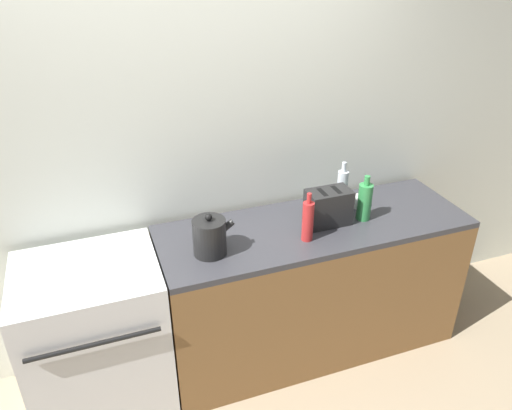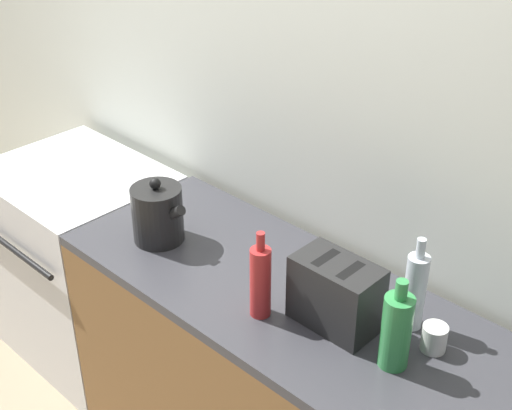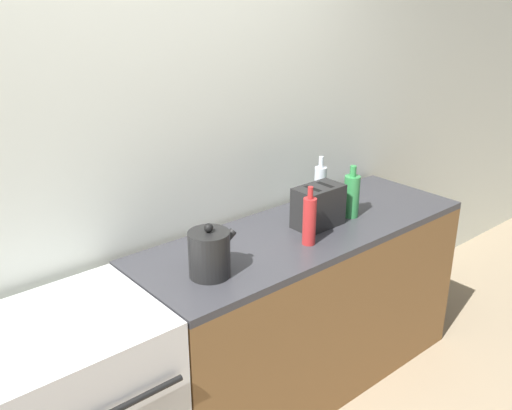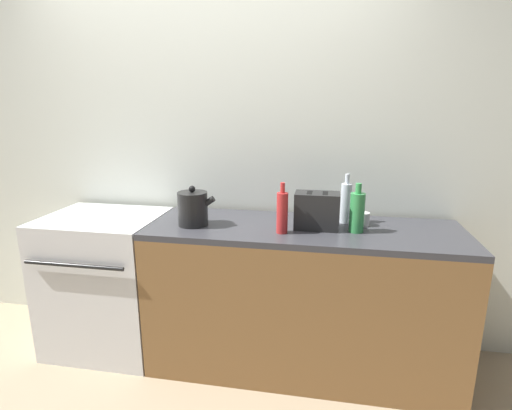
# 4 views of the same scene
# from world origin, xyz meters

# --- Properties ---
(wall_back) EXTENTS (8.00, 0.05, 2.60)m
(wall_back) POSITION_xyz_m (0.00, 0.68, 1.30)
(wall_back) COLOR silver
(wall_back) RESTS_ON ground_plane
(counter_block) EXTENTS (1.84, 0.63, 0.91)m
(counter_block) POSITION_xyz_m (0.65, 0.31, 0.46)
(counter_block) COLOR brown
(counter_block) RESTS_ON ground_plane
(kettle) EXTENTS (0.22, 0.18, 0.24)m
(kettle) POSITION_xyz_m (0.01, 0.24, 1.01)
(kettle) COLOR black
(kettle) RESTS_ON counter_block
(toaster) EXTENTS (0.25, 0.15, 0.21)m
(toaster) POSITION_xyz_m (0.72, 0.30, 1.02)
(toaster) COLOR black
(toaster) RESTS_ON counter_block
(bottle_red) EXTENTS (0.06, 0.06, 0.29)m
(bottle_red) POSITION_xyz_m (0.54, 0.18, 1.03)
(bottle_red) COLOR #B72828
(bottle_red) RESTS_ON counter_block
(bottle_clear) EXTENTS (0.06, 0.06, 0.30)m
(bottle_clear) POSITION_xyz_m (0.89, 0.45, 1.04)
(bottle_clear) COLOR silver
(bottle_clear) RESTS_ON counter_block
(bottle_green) EXTENTS (0.08, 0.08, 0.28)m
(bottle_green) POSITION_xyz_m (0.95, 0.28, 1.03)
(bottle_green) COLOR #338C47
(bottle_green) RESTS_ON counter_block
(cup_white) EXTENTS (0.07, 0.07, 0.08)m
(cup_white) POSITION_xyz_m (0.99, 0.40, 0.95)
(cup_white) COLOR white
(cup_white) RESTS_ON counter_block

